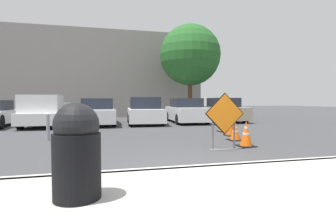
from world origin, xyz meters
TOP-DOWN VIEW (x-y plane):
  - ground_plane at (0.00, 10.00)m, footprint 96.00×96.00m
  - sidewalk_strip at (0.00, -1.38)m, footprint 26.08×2.77m
  - curb_lip at (0.00, 0.00)m, footprint 26.08×0.20m
  - road_closed_sign at (1.56, 1.97)m, footprint 1.12×0.20m
  - traffic_cone_nearest at (2.43, 2.34)m, footprint 0.47×0.47m
  - traffic_cone_second at (2.71, 3.50)m, footprint 0.48×0.48m
  - traffic_cone_third at (3.11, 4.61)m, footprint 0.43×0.43m
  - traffic_cone_fourth at (3.42, 5.87)m, footprint 0.47×0.47m
  - pickup_truck at (-4.56, 10.27)m, footprint 1.99×5.02m
  - parked_car_second at (-1.93, 10.62)m, footprint 1.93×4.67m
  - parked_car_third at (0.70, 10.45)m, footprint 2.16×4.17m
  - parked_car_fourth at (3.32, 10.83)m, footprint 2.07×4.56m
  - parked_car_fifth at (5.95, 11.11)m, footprint 2.08×4.37m
  - trash_bin at (-1.92, -1.16)m, footprint 0.57×0.57m
  - bollard_nearest at (-3.43, 4.99)m, footprint 0.12×0.12m
  - building_facade_backdrop at (-1.79, 19.58)m, footprint 16.87×5.00m
  - street_tree_behind_lot at (4.62, 13.99)m, footprint 4.46×4.46m

SIDE VIEW (x-z plane):
  - ground_plane at x=0.00m, z-range 0.00..0.00m
  - sidewalk_strip at x=0.00m, z-range 0.00..0.14m
  - curb_lip at x=0.00m, z-range 0.00..0.14m
  - traffic_cone_fourth at x=3.42m, z-range -0.01..0.58m
  - traffic_cone_second at x=2.71m, z-range -0.01..0.59m
  - traffic_cone_nearest at x=2.43m, z-range -0.01..0.74m
  - traffic_cone_third at x=3.11m, z-range -0.01..0.80m
  - bollard_nearest at x=-3.43m, z-range 0.03..0.94m
  - parked_car_second at x=-1.93m, z-range -0.05..1.41m
  - parked_car_fourth at x=3.32m, z-range -0.06..1.43m
  - parked_car_third at x=0.70m, z-range -0.07..1.46m
  - parked_car_fifth at x=5.95m, z-range -0.06..1.46m
  - pickup_truck at x=-4.56m, z-range -0.08..1.53m
  - trash_bin at x=-1.92m, z-range 0.14..1.32m
  - road_closed_sign at x=1.56m, z-range 0.08..1.63m
  - building_facade_backdrop at x=-1.79m, z-range 0.00..7.07m
  - street_tree_behind_lot at x=4.62m, z-range 1.22..8.15m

